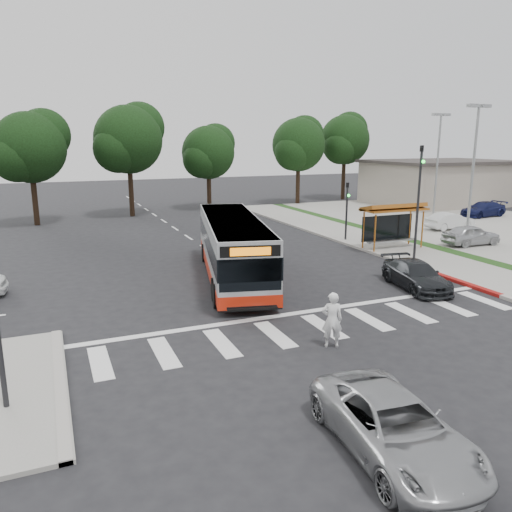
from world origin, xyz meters
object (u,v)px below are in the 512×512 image
transit_bus (233,249)px  pedestrian (332,320)px  dark_sedan (416,275)px  silver_suv_south (394,426)px

transit_bus → pedestrian: (0.07, -9.34, -0.56)m
pedestrian → dark_sedan: size_ratio=0.44×
transit_bus → pedestrian: bearing=-76.0°
transit_bus → dark_sedan: (7.24, -4.99, -0.88)m
transit_bus → dark_sedan: size_ratio=2.68×
pedestrian → dark_sedan: (7.17, 4.35, -0.32)m
transit_bus → silver_suv_south: (-1.75, -14.93, -0.85)m
transit_bus → silver_suv_south: bearing=-83.1°
pedestrian → transit_bus: bearing=-66.6°
transit_bus → dark_sedan: transit_bus is taller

